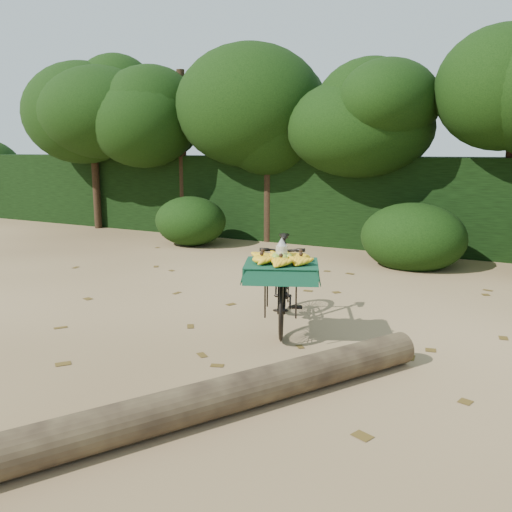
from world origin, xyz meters
The scene contains 7 objects.
ground centered at (0.00, 0.00, 0.00)m, with size 80.00×80.00×0.00m, color tan.
vendor_bicycle centered at (0.91, 0.47, 0.52)m, with size 1.24×1.83×1.01m.
fallen_log centered at (1.36, -1.70, 0.14)m, with size 0.29×0.29×3.99m, color brown.
hedge_backdrop centered at (0.00, 6.30, 0.90)m, with size 26.00×1.80×1.80m, color black.
tree_row centered at (-0.65, 5.50, 2.00)m, with size 14.50×2.00×4.00m, color black, non-canonical shape.
bush_clumps centered at (0.50, 4.30, 0.45)m, with size 8.80×1.70×0.90m, color black, non-canonical shape.
leaf_litter centered at (0.00, 0.65, 0.01)m, with size 7.00×7.30×0.01m, color #533E16, non-canonical shape.
Camera 1 is at (3.39, -4.80, 1.94)m, focal length 38.00 mm.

